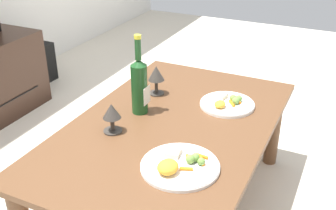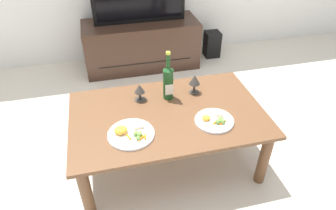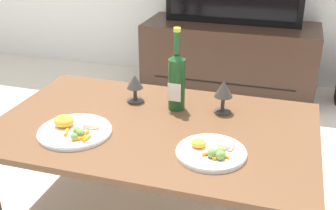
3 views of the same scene
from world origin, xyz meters
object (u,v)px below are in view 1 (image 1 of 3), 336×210
(dinner_plate_left, at_px, (179,165))
(wine_bottle, at_px, (139,84))
(goblet_right, at_px, (156,75))
(dining_table, at_px, (171,138))
(dinner_plate_right, at_px, (227,103))
(floor_speaker, at_px, (40,62))
(goblet_left, at_px, (112,113))

(dinner_plate_left, bearing_deg, wine_bottle, 46.49)
(goblet_right, relative_size, dinner_plate_left, 0.51)
(goblet_right, xyz_separation_m, dinner_plate_left, (-0.51, -0.34, -0.08))
(dining_table, distance_m, goblet_right, 0.35)
(goblet_right, distance_m, dinner_plate_right, 0.36)
(floor_speaker, bearing_deg, wine_bottle, -121.70)
(goblet_left, bearing_deg, dinner_plate_right, -39.89)
(floor_speaker, relative_size, dinner_plate_right, 1.20)
(wine_bottle, height_order, dinner_plate_left, wine_bottle)
(goblet_right, bearing_deg, wine_bottle, -174.59)
(floor_speaker, height_order, goblet_right, goblet_right)
(dining_table, distance_m, dinner_plate_right, 0.32)
(goblet_left, relative_size, dinner_plate_right, 0.50)
(goblet_right, distance_m, dinner_plate_left, 0.62)
(floor_speaker, bearing_deg, dinner_plate_left, -124.12)
(goblet_left, relative_size, goblet_right, 0.87)
(dining_table, height_order, floor_speaker, dining_table)
(wine_bottle, relative_size, goblet_right, 2.46)
(dinner_plate_left, distance_m, dinner_plate_right, 0.53)
(dinner_plate_right, bearing_deg, goblet_left, 140.11)
(wine_bottle, distance_m, goblet_right, 0.20)
(wine_bottle, xyz_separation_m, goblet_right, (0.20, 0.02, -0.04))
(wine_bottle, height_order, goblet_right, wine_bottle)
(wine_bottle, xyz_separation_m, goblet_left, (-0.20, 0.02, -0.05))
(goblet_left, distance_m, dinner_plate_left, 0.37)
(dining_table, distance_m, wine_bottle, 0.27)
(dinner_plate_right, bearing_deg, dinner_plate_left, 179.81)
(goblet_left, distance_m, dinner_plate_right, 0.55)
(dinner_plate_left, xyz_separation_m, dinner_plate_right, (0.53, -0.00, -0.00))
(wine_bottle, relative_size, dinner_plate_left, 1.25)
(wine_bottle, bearing_deg, floor_speaker, 57.58)
(dinner_plate_right, bearing_deg, goblet_right, 94.03)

